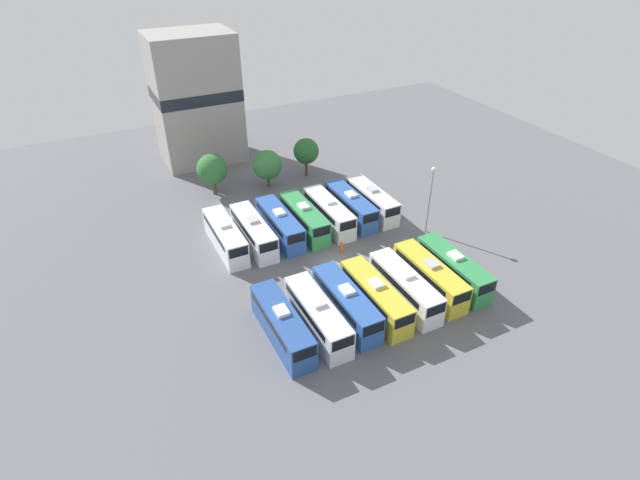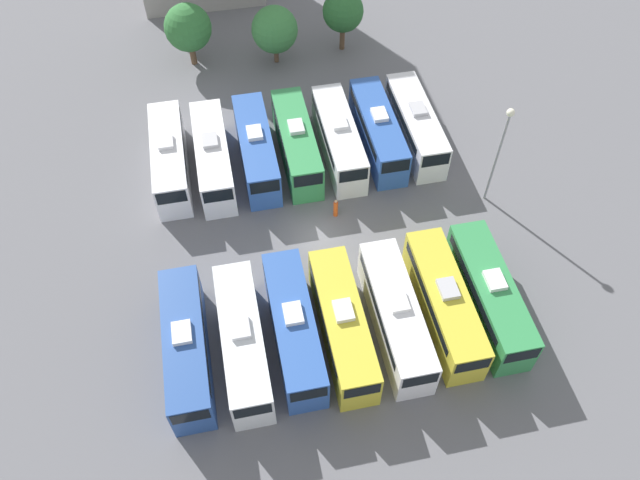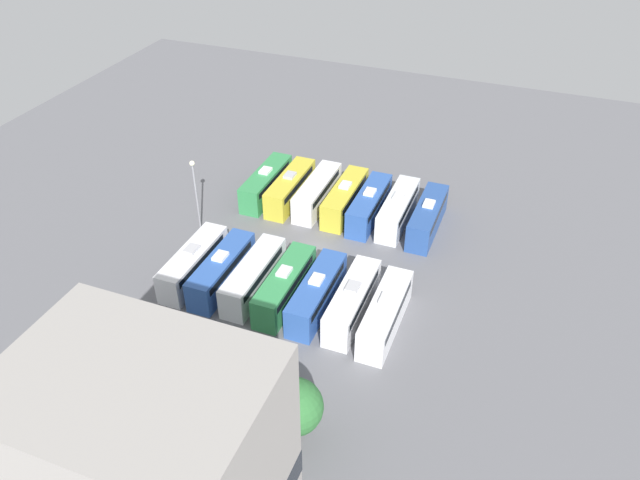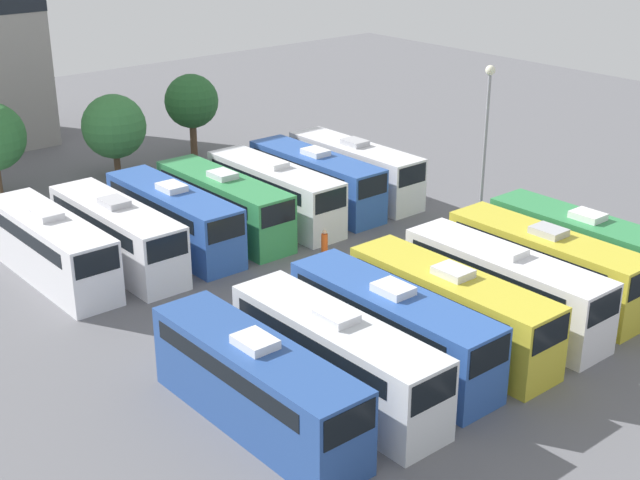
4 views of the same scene
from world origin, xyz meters
TOP-DOWN VIEW (x-y plane):
  - ground_plane at (0.00, 0.00)m, footprint 113.95×113.95m
  - bus_0 at (-10.40, -8.49)m, footprint 2.64×10.44m
  - bus_1 at (-6.77, -8.88)m, footprint 2.64×10.44m
  - bus_2 at (-3.33, -8.53)m, footprint 2.64×10.44m
  - bus_3 at (-0.13, -8.96)m, footprint 2.64×10.44m
  - bus_4 at (3.51, -9.00)m, footprint 2.64×10.44m
  - bus_5 at (6.98, -8.72)m, footprint 2.64×10.44m
  - bus_6 at (10.26, -8.70)m, footprint 2.64×10.44m
  - bus_7 at (-10.49, 9.10)m, footprint 2.64×10.44m
  - bus_8 at (-7.01, 8.55)m, footprint 2.64×10.44m
  - bus_9 at (-3.40, 8.74)m, footprint 2.64×10.44m
  - bus_10 at (-0.00, 8.77)m, footprint 2.64×10.44m
  - bus_11 at (3.55, 8.56)m, footprint 2.64×10.44m
  - bus_12 at (7.03, 8.84)m, footprint 2.64×10.44m
  - bus_13 at (10.36, 8.86)m, footprint 2.64×10.44m
  - worker_person at (1.83, 1.85)m, footprint 0.36×0.36m
  - light_pole at (14.07, 1.22)m, footprint 0.60×0.60m
  - tree_0 at (-7.55, 23.85)m, footprint 4.45×4.45m
  - tree_1 at (0.44, 22.50)m, footprint 4.42×4.42m
  - tree_2 at (7.25, 23.27)m, footprint 3.96×3.96m

SIDE VIEW (x-z plane):
  - ground_plane at x=0.00m, z-range 0.00..0.00m
  - worker_person at x=1.83m, z-range -0.06..1.70m
  - bus_0 at x=-10.40m, z-range -0.01..3.74m
  - bus_1 at x=-6.77m, z-range -0.01..3.74m
  - bus_2 at x=-3.33m, z-range -0.01..3.74m
  - bus_3 at x=-0.13m, z-range -0.01..3.74m
  - bus_4 at x=3.51m, z-range -0.01..3.74m
  - bus_5 at x=6.98m, z-range -0.01..3.74m
  - bus_6 at x=10.26m, z-range -0.01..3.74m
  - bus_7 at x=-10.49m, z-range -0.01..3.74m
  - bus_8 at x=-7.01m, z-range -0.01..3.74m
  - bus_9 at x=-3.40m, z-range -0.01..3.74m
  - bus_10 at x=0.00m, z-range -0.01..3.74m
  - bus_11 at x=3.55m, z-range -0.01..3.74m
  - bus_12 at x=7.03m, z-range -0.01..3.74m
  - bus_13 at x=10.36m, z-range -0.01..3.74m
  - tree_1 at x=0.44m, z-range 0.67..6.45m
  - tree_0 at x=-7.55m, z-range 0.85..7.05m
  - tree_2 at x=7.25m, z-range 1.06..7.21m
  - light_pole at x=14.07m, z-range 1.50..10.72m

